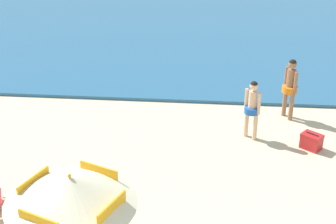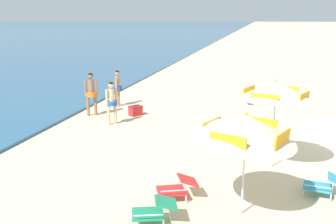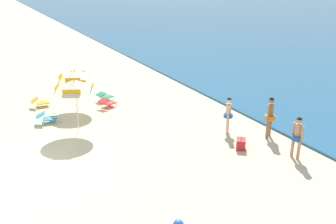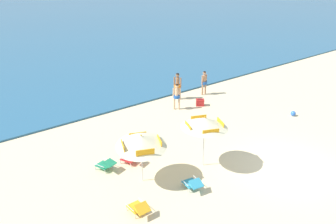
{
  "view_description": "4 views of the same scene",
  "coord_description": "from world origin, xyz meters",
  "px_view_note": "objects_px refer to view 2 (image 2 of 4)",
  "views": [
    {
      "loc": [
        -0.7,
        -3.81,
        6.44
      ],
      "look_at": [
        -1.66,
        6.92,
        1.18
      ],
      "focal_mm": 54.3,
      "sensor_mm": 36.0,
      "label": 1
    },
    {
      "loc": [
        -12.95,
        2.77,
        3.86
      ],
      "look_at": [
        -2.9,
        5.11,
        1.39
      ],
      "focal_mm": 42.25,
      "sensor_mm": 36.0,
      "label": 2
    },
    {
      "loc": [
        11.79,
        -0.52,
        6.08
      ],
      "look_at": [
        -0.3,
        5.5,
        1.14
      ],
      "focal_mm": 37.82,
      "sensor_mm": 36.0,
      "label": 3
    },
    {
      "loc": [
        -12.58,
        -7.87,
        8.6
      ],
      "look_at": [
        -2.14,
        5.58,
        1.3
      ],
      "focal_mm": 39.67,
      "sensor_mm": 36.0,
      "label": 4
    }
  ],
  "objects_px": {
    "lounge_chair_spare_folded": "(324,185)",
    "person_wading_in": "(112,100)",
    "lounge_chair_under_umbrella": "(177,187)",
    "person_standing_beside": "(91,91)",
    "person_standing_near_shore": "(118,86)",
    "beach_ball": "(250,101)",
    "lounge_chair_facing_sea": "(154,210)",
    "cooler_box": "(135,111)",
    "beach_umbrella_striped_second": "(276,91)",
    "beach_umbrella_striped_main": "(246,127)"
  },
  "relations": [
    {
      "from": "lounge_chair_spare_folded",
      "to": "person_wading_in",
      "type": "xyz_separation_m",
      "value": [
        4.67,
        6.76,
        0.65
      ]
    },
    {
      "from": "beach_umbrella_striped_second",
      "to": "cooler_box",
      "type": "distance_m",
      "value": 7.22
    },
    {
      "from": "beach_umbrella_striped_second",
      "to": "lounge_chair_under_umbrella",
      "type": "height_order",
      "value": "beach_umbrella_striped_second"
    },
    {
      "from": "lounge_chair_spare_folded",
      "to": "person_standing_near_shore",
      "type": "bearing_deg",
      "value": 44.8
    },
    {
      "from": "cooler_box",
      "to": "beach_ball",
      "type": "height_order",
      "value": "cooler_box"
    },
    {
      "from": "person_standing_near_shore",
      "to": "cooler_box",
      "type": "bearing_deg",
      "value": -139.44
    },
    {
      "from": "person_wading_in",
      "to": "beach_ball",
      "type": "distance_m",
      "value": 6.79
    },
    {
      "from": "lounge_chair_under_umbrella",
      "to": "lounge_chair_facing_sea",
      "type": "distance_m",
      "value": 1.16
    },
    {
      "from": "beach_umbrella_striped_main",
      "to": "lounge_chair_spare_folded",
      "type": "distance_m",
      "value": 2.62
    },
    {
      "from": "beach_umbrella_striped_second",
      "to": "person_standing_beside",
      "type": "height_order",
      "value": "beach_umbrella_striped_second"
    },
    {
      "from": "lounge_chair_facing_sea",
      "to": "person_wading_in",
      "type": "bearing_deg",
      "value": 27.06
    },
    {
      "from": "beach_umbrella_striped_main",
      "to": "lounge_chair_under_umbrella",
      "type": "distance_m",
      "value": 2.12
    },
    {
      "from": "lounge_chair_under_umbrella",
      "to": "person_standing_beside",
      "type": "bearing_deg",
      "value": 36.46
    },
    {
      "from": "lounge_chair_spare_folded",
      "to": "person_standing_beside",
      "type": "distance_m",
      "value": 9.93
    },
    {
      "from": "lounge_chair_spare_folded",
      "to": "person_standing_near_shore",
      "type": "xyz_separation_m",
      "value": [
        7.69,
        7.63,
        0.65
      ]
    },
    {
      "from": "person_standing_beside",
      "to": "cooler_box",
      "type": "bearing_deg",
      "value": -77.1
    },
    {
      "from": "person_standing_beside",
      "to": "cooler_box",
      "type": "distance_m",
      "value": 1.94
    },
    {
      "from": "lounge_chair_facing_sea",
      "to": "lounge_chair_spare_folded",
      "type": "bearing_deg",
      "value": -59.19
    },
    {
      "from": "person_standing_beside",
      "to": "person_standing_near_shore",
      "type": "bearing_deg",
      "value": -12.32
    },
    {
      "from": "lounge_chair_facing_sea",
      "to": "cooler_box",
      "type": "bearing_deg",
      "value": 20.04
    },
    {
      "from": "beach_umbrella_striped_second",
      "to": "person_standing_near_shore",
      "type": "distance_m",
      "value": 9.03
    },
    {
      "from": "beach_umbrella_striped_main",
      "to": "lounge_chair_facing_sea",
      "type": "distance_m",
      "value": 2.37
    },
    {
      "from": "beach_umbrella_striped_second",
      "to": "cooler_box",
      "type": "bearing_deg",
      "value": 48.69
    },
    {
      "from": "cooler_box",
      "to": "beach_umbrella_striped_main",
      "type": "bearing_deg",
      "value": -148.07
    },
    {
      "from": "lounge_chair_under_umbrella",
      "to": "person_standing_beside",
      "type": "distance_m",
      "value": 8.28
    },
    {
      "from": "lounge_chair_spare_folded",
      "to": "lounge_chair_under_umbrella",
      "type": "bearing_deg",
      "value": 105.3
    },
    {
      "from": "lounge_chair_spare_folded",
      "to": "person_wading_in",
      "type": "distance_m",
      "value": 8.24
    },
    {
      "from": "lounge_chair_under_umbrella",
      "to": "cooler_box",
      "type": "relative_size",
      "value": 1.66
    },
    {
      "from": "beach_umbrella_striped_main",
      "to": "lounge_chair_spare_folded",
      "type": "bearing_deg",
      "value": -54.88
    },
    {
      "from": "lounge_chair_facing_sea",
      "to": "person_standing_near_shore",
      "type": "bearing_deg",
      "value": 23.83
    },
    {
      "from": "beach_umbrella_striped_second",
      "to": "lounge_chair_facing_sea",
      "type": "distance_m",
      "value": 4.58
    },
    {
      "from": "lounge_chair_spare_folded",
      "to": "beach_ball",
      "type": "relative_size",
      "value": 3.26
    },
    {
      "from": "lounge_chair_facing_sea",
      "to": "lounge_chair_spare_folded",
      "type": "height_order",
      "value": "lounge_chair_spare_folded"
    },
    {
      "from": "lounge_chair_facing_sea",
      "to": "person_wading_in",
      "type": "relative_size",
      "value": 0.61
    },
    {
      "from": "beach_umbrella_striped_second",
      "to": "lounge_chair_facing_sea",
      "type": "bearing_deg",
      "value": 147.65
    },
    {
      "from": "beach_umbrella_striped_second",
      "to": "person_standing_beside",
      "type": "distance_m",
      "value": 8.2
    },
    {
      "from": "beach_umbrella_striped_second",
      "to": "lounge_chair_facing_sea",
      "type": "xyz_separation_m",
      "value": [
        -3.57,
        2.26,
        -1.78
      ]
    },
    {
      "from": "person_wading_in",
      "to": "beach_ball",
      "type": "xyz_separation_m",
      "value": [
        4.67,
        -4.87,
        -0.78
      ]
    },
    {
      "from": "beach_umbrella_striped_second",
      "to": "person_wading_in",
      "type": "height_order",
      "value": "beach_umbrella_striped_second"
    },
    {
      "from": "person_standing_beside",
      "to": "cooler_box",
      "type": "xyz_separation_m",
      "value": [
        0.39,
        -1.72,
        -0.8
      ]
    },
    {
      "from": "person_wading_in",
      "to": "beach_umbrella_striped_main",
      "type": "bearing_deg",
      "value": -139.49
    },
    {
      "from": "beach_umbrella_striped_main",
      "to": "lounge_chair_spare_folded",
      "type": "xyz_separation_m",
      "value": [
        1.22,
        -1.73,
        -1.54
      ]
    },
    {
      "from": "beach_umbrella_striped_second",
      "to": "beach_umbrella_striped_main",
      "type": "bearing_deg",
      "value": 167.15
    },
    {
      "from": "lounge_chair_facing_sea",
      "to": "lounge_chair_spare_folded",
      "type": "xyz_separation_m",
      "value": [
        2.0,
        -3.35,
        -0.0
      ]
    },
    {
      "from": "beach_umbrella_striped_main",
      "to": "beach_umbrella_striped_second",
      "type": "xyz_separation_m",
      "value": [
        2.78,
        -0.63,
        0.24
      ]
    },
    {
      "from": "lounge_chair_under_umbrella",
      "to": "person_standing_near_shore",
      "type": "relative_size",
      "value": 0.62
    },
    {
      "from": "person_standing_near_shore",
      "to": "beach_ball",
      "type": "height_order",
      "value": "person_standing_near_shore"
    },
    {
      "from": "beach_umbrella_striped_main",
      "to": "person_wading_in",
      "type": "bearing_deg",
      "value": 40.51
    },
    {
      "from": "beach_umbrella_striped_main",
      "to": "lounge_chair_facing_sea",
      "type": "relative_size",
      "value": 2.93
    },
    {
      "from": "beach_umbrella_striped_main",
      "to": "person_standing_beside",
      "type": "height_order",
      "value": "beach_umbrella_striped_main"
    }
  ]
}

